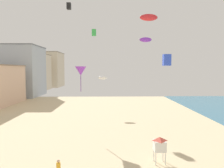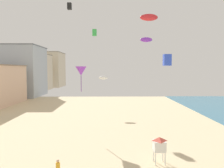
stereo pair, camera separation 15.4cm
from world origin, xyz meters
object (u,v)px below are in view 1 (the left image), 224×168
object	(u,v)px
kite_red_parafoil	(149,17)
kite_green_box	(94,33)
lifeguard_stand	(160,144)
kite_blue_box	(167,60)
kite_white_parafoil	(103,78)
kite_purple_parafoil	(146,40)
kite_purple_delta	(81,71)
kite_flyer	(58,168)
kite_black_box	(69,6)

from	to	relation	value
kite_red_parafoil	kite_green_box	bearing A→B (deg)	120.22
lifeguard_stand	kite_blue_box	xyz separation A→B (m)	(3.35, 10.40, 8.48)
kite_white_parafoil	kite_purple_parafoil	world-z (taller)	kite_purple_parafoil
kite_purple_delta	kite_white_parafoil	size ratio (longest dim) A/B	1.94
lifeguard_stand	kite_flyer	bearing A→B (deg)	-173.02
kite_flyer	kite_purple_parafoil	xyz separation A→B (m)	(12.02, 29.45, 14.45)
kite_white_parafoil	kite_flyer	bearing A→B (deg)	-95.94
kite_purple_delta	kite_white_parafoil	distance (m)	13.98
kite_flyer	lifeguard_stand	bearing A→B (deg)	74.79
kite_purple_delta	lifeguard_stand	bearing A→B (deg)	-50.92
kite_blue_box	lifeguard_stand	bearing A→B (deg)	-107.86
kite_purple_delta	kite_blue_box	xyz separation A→B (m)	(12.24, -0.55, 1.57)
lifeguard_stand	kite_red_parafoil	world-z (taller)	kite_red_parafoil
kite_flyer	kite_white_parafoil	size ratio (longest dim) A/B	0.88
kite_green_box	kite_blue_box	world-z (taller)	kite_green_box
kite_flyer	kite_purple_parafoil	bearing A→B (deg)	124.50
kite_flyer	kite_red_parafoil	world-z (taller)	kite_red_parafoil
kite_white_parafoil	kite_blue_box	world-z (taller)	kite_blue_box
kite_red_parafoil	kite_purple_delta	bearing A→B (deg)	161.49
kite_white_parafoil	kite_black_box	bearing A→B (deg)	-147.55
kite_black_box	kite_blue_box	size ratio (longest dim) A/B	0.73
kite_red_parafoil	kite_white_parafoil	xyz separation A→B (m)	(-6.37, 16.68, -8.34)
kite_green_box	kite_blue_box	xyz separation A→B (m)	(11.03, -11.11, -5.67)
kite_purple_delta	kite_white_parafoil	xyz separation A→B (m)	(2.78, 13.62, -1.47)
kite_blue_box	kite_green_box	bearing A→B (deg)	134.80
kite_flyer	kite_black_box	distance (m)	30.96
kite_flyer	kite_purple_parafoil	world-z (taller)	kite_purple_parafoil
lifeguard_stand	kite_green_box	distance (m)	26.87
kite_purple_parafoil	kite_black_box	bearing A→B (deg)	-159.09
kite_green_box	kite_blue_box	size ratio (longest dim) A/B	0.76
kite_purple_delta	kite_blue_box	world-z (taller)	kite_blue_box
kite_purple_delta	kite_red_parafoil	world-z (taller)	kite_red_parafoil
kite_purple_delta	kite_red_parafoil	size ratio (longest dim) A/B	1.59
kite_red_parafoil	kite_blue_box	bearing A→B (deg)	39.13
kite_blue_box	kite_white_parafoil	bearing A→B (deg)	123.75
lifeguard_stand	kite_purple_parafoil	distance (m)	29.92
kite_flyer	lifeguard_stand	distance (m)	9.49
kite_flyer	kite_green_box	world-z (taller)	kite_green_box
lifeguard_stand	kite_purple_parafoil	xyz separation A→B (m)	(3.04, 26.52, 13.53)
kite_white_parafoil	kite_blue_box	xyz separation A→B (m)	(9.47, -14.17, 3.03)
kite_flyer	kite_purple_delta	world-z (taller)	kite_purple_delta
kite_green_box	kite_purple_parafoil	distance (m)	11.84
lifeguard_stand	kite_red_parafoil	distance (m)	15.88
lifeguard_stand	kite_purple_delta	bearing A→B (deg)	117.96
kite_green_box	kite_black_box	distance (m)	6.58
kite_purple_delta	kite_black_box	bearing A→B (deg)	108.94
kite_green_box	kite_black_box	bearing A→B (deg)	-169.73
kite_red_parafoil	kite_purple_parafoil	world-z (taller)	kite_red_parafoil
kite_black_box	kite_purple_parafoil	xyz separation A→B (m)	(15.27, 5.83, -5.31)
lifeguard_stand	kite_red_parafoil	xyz separation A→B (m)	(0.26, 7.89, 13.79)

